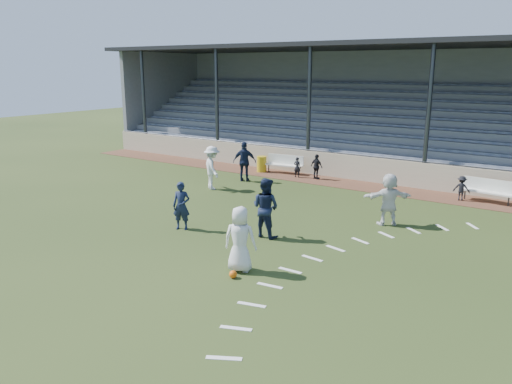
# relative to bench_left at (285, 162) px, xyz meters

# --- Properties ---
(ground) EXTENTS (90.00, 90.00, 0.00)m
(ground) POSITION_rel_bench_left_xyz_m (3.95, -10.92, -0.58)
(ground) COLOR #2C3B18
(ground) RESTS_ON ground
(cinder_track) EXTENTS (34.00, 2.00, 0.02)m
(cinder_track) POSITION_rel_bench_left_xyz_m (3.95, -0.42, -0.57)
(cinder_track) COLOR #533021
(cinder_track) RESTS_ON ground
(retaining_wall) EXTENTS (34.00, 0.18, 1.20)m
(retaining_wall) POSITION_rel_bench_left_xyz_m (3.95, 0.63, 0.02)
(retaining_wall) COLOR beige
(retaining_wall) RESTS_ON ground
(bench_left) EXTENTS (2.04, 0.72, 0.95)m
(bench_left) POSITION_rel_bench_left_xyz_m (0.00, 0.00, 0.00)
(bench_left) COLOR white
(bench_left) RESTS_ON cinder_track
(bench_right) EXTENTS (2.03, 0.65, 0.95)m
(bench_right) POSITION_rel_bench_left_xyz_m (9.85, -0.23, 0.00)
(bench_right) COLOR white
(bench_right) RESTS_ON cinder_track
(trash_bin) EXTENTS (0.51, 0.51, 0.82)m
(trash_bin) POSITION_rel_bench_left_xyz_m (-1.18, -0.40, -0.15)
(trash_bin) COLOR gold
(trash_bin) RESTS_ON cinder_track
(football) EXTENTS (0.21, 0.21, 0.21)m
(football) POSITION_rel_bench_left_xyz_m (5.80, -12.20, -0.48)
(football) COLOR orange
(football) RESTS_ON ground
(player_white_lead) EXTENTS (1.04, 0.86, 1.82)m
(player_white_lead) POSITION_rel_bench_left_xyz_m (5.66, -11.69, 0.32)
(player_white_lead) COLOR silver
(player_white_lead) RESTS_ON ground
(player_navy_lead) EXTENTS (0.71, 0.61, 1.65)m
(player_navy_lead) POSITION_rel_bench_left_xyz_m (1.88, -9.91, 0.24)
(player_navy_lead) COLOR #141D38
(player_navy_lead) RESTS_ON ground
(player_navy_mid) EXTENTS (0.98, 0.77, 1.97)m
(player_navy_mid) POSITION_rel_bench_left_xyz_m (4.66, -8.92, 0.40)
(player_navy_mid) COLOR #141D38
(player_navy_mid) RESTS_ON ground
(player_white_wing) EXTENTS (1.46, 1.33, 1.97)m
(player_white_wing) POSITION_rel_bench_left_xyz_m (-0.93, -4.81, 0.40)
(player_white_wing) COLOR silver
(player_white_wing) RESTS_ON ground
(player_navy_wing) EXTENTS (1.22, 0.92, 1.93)m
(player_navy_wing) POSITION_rel_bench_left_xyz_m (-0.67, -2.65, 0.38)
(player_navy_wing) COLOR #141D38
(player_navy_wing) RESTS_ON ground
(player_white_back) EXTENTS (1.68, 1.50, 1.85)m
(player_white_back) POSITION_rel_bench_left_xyz_m (7.53, -5.42, 0.34)
(player_white_back) COLOR silver
(player_white_back) RESTS_ON ground
(sub_left_near) EXTENTS (0.40, 0.28, 1.02)m
(sub_left_near) POSITION_rel_bench_left_xyz_m (1.06, -0.54, -0.05)
(sub_left_near) COLOR black
(sub_left_near) RESTS_ON cinder_track
(sub_left_far) EXTENTS (0.78, 0.48, 1.24)m
(sub_left_far) POSITION_rel_bench_left_xyz_m (2.05, -0.35, 0.06)
(sub_left_far) COLOR black
(sub_left_far) RESTS_ON cinder_track
(sub_right) EXTENTS (0.69, 0.43, 1.03)m
(sub_right) POSITION_rel_bench_left_xyz_m (8.91, -0.56, -0.05)
(sub_right) COLOR black
(sub_right) RESTS_ON cinder_track
(grandstand) EXTENTS (34.60, 9.00, 6.61)m
(grandstand) POSITION_rel_bench_left_xyz_m (3.96, 5.34, 1.62)
(grandstand) COLOR gray
(grandstand) RESTS_ON ground
(penalty_arc) EXTENTS (3.89, 14.63, 0.01)m
(penalty_arc) POSITION_rel_bench_left_xyz_m (8.07, -10.92, -0.58)
(penalty_arc) COLOR white
(penalty_arc) RESTS_ON ground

